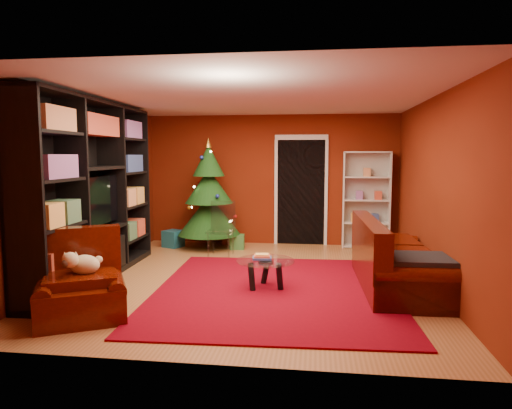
# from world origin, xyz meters

# --- Properties ---
(floor) EXTENTS (5.00, 5.50, 0.05)m
(floor) POSITION_xyz_m (0.00, 0.00, -0.03)
(floor) COLOR #A06234
(floor) RESTS_ON ground
(ceiling) EXTENTS (5.00, 5.50, 0.05)m
(ceiling) POSITION_xyz_m (0.00, 0.00, 2.62)
(ceiling) COLOR silver
(ceiling) RESTS_ON wall_back
(wall_back) EXTENTS (5.00, 0.05, 2.60)m
(wall_back) POSITION_xyz_m (0.00, 2.77, 1.30)
(wall_back) COLOR maroon
(wall_back) RESTS_ON ground
(wall_left) EXTENTS (0.05, 5.50, 2.60)m
(wall_left) POSITION_xyz_m (-2.52, 0.00, 1.30)
(wall_left) COLOR maroon
(wall_left) RESTS_ON ground
(wall_right) EXTENTS (0.05, 5.50, 2.60)m
(wall_right) POSITION_xyz_m (2.52, 0.00, 1.30)
(wall_right) COLOR maroon
(wall_right) RESTS_ON ground
(doorway) EXTENTS (1.06, 0.60, 2.16)m
(doorway) POSITION_xyz_m (0.60, 2.73, 1.05)
(doorway) COLOR black
(doorway) RESTS_ON floor
(rug) EXTENTS (3.28, 3.77, 0.02)m
(rug) POSITION_xyz_m (0.38, -0.53, 0.01)
(rug) COLOR maroon
(rug) RESTS_ON floor
(media_unit) EXTENTS (0.59, 3.35, 2.56)m
(media_unit) POSITION_xyz_m (-2.27, -0.26, 1.28)
(media_unit) COLOR black
(media_unit) RESTS_ON floor
(christmas_tree) EXTENTS (1.28, 1.28, 2.15)m
(christmas_tree) POSITION_xyz_m (-1.15, 2.15, 1.04)
(christmas_tree) COLOR #113910
(christmas_tree) RESTS_ON floor
(gift_box_teal) EXTENTS (0.43, 0.43, 0.33)m
(gift_box_teal) POSITION_xyz_m (-1.87, 2.13, 0.16)
(gift_box_teal) COLOR #165A71
(gift_box_teal) RESTS_ON floor
(gift_box_green) EXTENTS (0.30, 0.30, 0.27)m
(gift_box_green) POSITION_xyz_m (-0.59, 2.12, 0.14)
(gift_box_green) COLOR #317233
(gift_box_green) RESTS_ON floor
(gift_box_red) EXTENTS (0.25, 0.25, 0.22)m
(gift_box_red) POSITION_xyz_m (-0.84, 2.57, 0.11)
(gift_box_red) COLOR #9C2911
(gift_box_red) RESTS_ON floor
(white_bookshelf) EXTENTS (0.89, 0.34, 1.92)m
(white_bookshelf) POSITION_xyz_m (1.87, 2.57, 0.93)
(white_bookshelf) COLOR white
(white_bookshelf) RESTS_ON floor
(armchair) EXTENTS (1.35, 1.35, 0.78)m
(armchair) POSITION_xyz_m (-1.66, -1.81, 0.39)
(armchair) COLOR #3B0B03
(armchair) RESTS_ON rug
(dog) EXTENTS (0.49, 0.45, 0.25)m
(dog) POSITION_xyz_m (-1.64, -1.74, 0.58)
(dog) COLOR #F2EAB8
(dog) RESTS_ON armchair
(sofa) EXTENTS (1.06, 2.24, 0.95)m
(sofa) POSITION_xyz_m (2.02, -0.19, 0.47)
(sofa) COLOR #3B0B03
(sofa) RESTS_ON rug
(coffee_table) EXTENTS (0.86, 0.86, 0.49)m
(coffee_table) POSITION_xyz_m (0.24, -0.46, 0.20)
(coffee_table) COLOR gray
(coffee_table) RESTS_ON rug
(acrylic_chair) EXTENTS (0.46, 0.50, 0.88)m
(acrylic_chair) POSITION_xyz_m (-0.78, 1.48, 0.44)
(acrylic_chair) COLOR #66605B
(acrylic_chair) RESTS_ON rug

